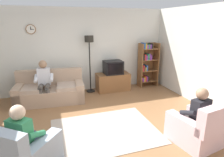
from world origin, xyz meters
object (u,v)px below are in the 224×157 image
object	(u,v)px
floor_lamp	(89,48)
bookshelf	(147,63)
couch	(50,91)
tv	(113,67)
armchair_near_window	(24,155)
person_in_right_armchair	(195,112)
tv_stand	(113,82)
person_in_left_armchair	(26,134)
person_on_couch	(44,80)
armchair_near_bookshelf	(197,129)

from	to	relation	value
floor_lamp	bookshelf	bearing A→B (deg)	-0.86
couch	tv	size ratio (longest dim) A/B	3.27
couch	floor_lamp	xyz separation A→B (m)	(1.29, 0.45, 1.14)
bookshelf	armchair_near_window	world-z (taller)	bookshelf
couch	person_in_right_armchair	distance (m)	3.92
couch	tv_stand	bearing A→B (deg)	9.79
person_in_right_armchair	floor_lamp	bearing A→B (deg)	111.32
person_in_left_armchair	person_on_couch	bearing A→B (deg)	84.40
bookshelf	floor_lamp	bearing A→B (deg)	179.14
bookshelf	armchair_near_bookshelf	bearing A→B (deg)	-102.10
bookshelf	person_on_couch	bearing A→B (deg)	-171.36
tv	floor_lamp	xyz separation A→B (m)	(-0.76, 0.12, 0.64)
person_on_couch	person_in_left_armchair	xyz separation A→B (m)	(-0.25, -2.58, -0.09)
couch	person_on_couch	bearing A→B (deg)	-142.17
tv_stand	couch	bearing A→B (deg)	-170.21
person_in_right_armchair	armchair_near_bookshelf	bearing A→B (deg)	-80.32
floor_lamp	person_in_right_armchair	world-z (taller)	floor_lamp
floor_lamp	person_on_couch	xyz separation A→B (m)	(-1.43, -0.56, -0.75)
person_in_left_armchair	person_in_right_armchair	world-z (taller)	same
person_on_couch	person_in_right_armchair	xyz separation A→B (m)	(2.75, -2.80, -0.09)
armchair_near_bookshelf	person_in_left_armchair	size ratio (longest dim) A/B	0.89
tv_stand	floor_lamp	bearing A→B (deg)	172.55
bookshelf	person_in_right_armchair	bearing A→B (deg)	-102.66
floor_lamp	armchair_near_bookshelf	xyz separation A→B (m)	(1.33, -3.45, -1.16)
bookshelf	armchair_near_window	distance (m)	4.99
armchair_near_bookshelf	person_on_couch	world-z (taller)	person_on_couch
person_on_couch	tv_stand	bearing A→B (deg)	11.95
tv_stand	tv	bearing A→B (deg)	-90.00
person_on_couch	tv	bearing A→B (deg)	11.34
armchair_near_bookshelf	person_on_couch	bearing A→B (deg)	133.67
person_on_couch	person_in_left_armchair	distance (m)	2.60
tv_stand	armchair_near_window	distance (m)	3.99
tv	person_on_couch	xyz separation A→B (m)	(-2.19, -0.44, -0.11)
couch	floor_lamp	distance (m)	1.78
armchair_near_bookshelf	tv_stand	bearing A→B (deg)	99.67
tv	bookshelf	xyz separation A→B (m)	(1.31, 0.09, 0.03)
armchair_near_window	bookshelf	bearing A→B (deg)	39.92
tv	floor_lamp	bearing A→B (deg)	170.74
tv_stand	armchair_near_bookshelf	bearing A→B (deg)	-80.33
bookshelf	armchair_near_bookshelf	distance (m)	3.54
couch	bookshelf	size ratio (longest dim) A/B	1.25
couch	floor_lamp	world-z (taller)	floor_lamp
tv	armchair_near_bookshelf	bearing A→B (deg)	-80.26
person_on_couch	armchair_near_window	bearing A→B (deg)	-96.65
tv_stand	person_on_couch	size ratio (longest dim) A/B	0.89
tv_stand	armchair_near_window	size ratio (longest dim) A/B	0.93
couch	tv_stand	size ratio (longest dim) A/B	1.79
floor_lamp	armchair_near_window	size ratio (longest dim) A/B	1.56
tv	person_in_left_armchair	xyz separation A→B (m)	(-2.44, -3.02, -0.20)
tv_stand	person_in_right_armchair	xyz separation A→B (m)	(0.56, -3.27, 0.31)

